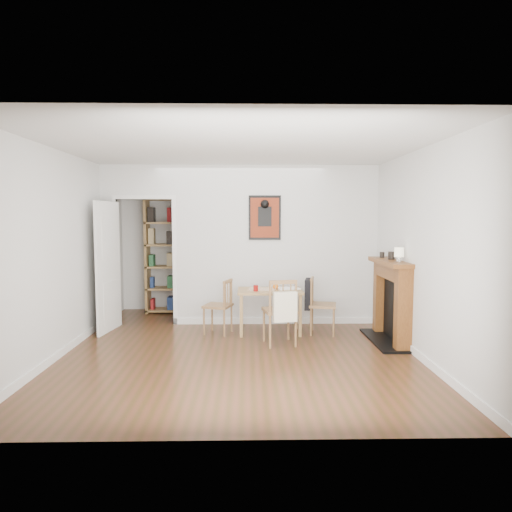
{
  "coord_description": "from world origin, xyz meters",
  "views": [
    {
      "loc": [
        0.11,
        -6.07,
        1.76
      ],
      "look_at": [
        0.24,
        0.6,
        1.19
      ],
      "focal_mm": 32.0,
      "sensor_mm": 36.0,
      "label": 1
    }
  ],
  "objects_px": {
    "dining_table": "(270,295)",
    "ceramic_jar_b": "(382,255)",
    "bookshelf": "(170,256)",
    "chair_front": "(280,311)",
    "mantel_lamp": "(399,253)",
    "chair_left": "(218,306)",
    "red_glass": "(256,288)",
    "ceramic_jar_a": "(391,256)",
    "chair_right": "(321,305)",
    "fireplace": "(392,298)",
    "orange_fruit": "(276,286)",
    "notebook": "(288,288)"
  },
  "relations": [
    {
      "from": "red_glass",
      "to": "ceramic_jar_a",
      "type": "distance_m",
      "value": 2.01
    },
    {
      "from": "chair_left",
      "to": "chair_right",
      "type": "distance_m",
      "value": 1.56
    },
    {
      "from": "chair_right",
      "to": "orange_fruit",
      "type": "xyz_separation_m",
      "value": [
        -0.69,
        0.13,
        0.26
      ]
    },
    {
      "from": "bookshelf",
      "to": "mantel_lamp",
      "type": "relative_size",
      "value": 10.76
    },
    {
      "from": "chair_left",
      "to": "notebook",
      "type": "bearing_deg",
      "value": 5.61
    },
    {
      "from": "dining_table",
      "to": "bookshelf",
      "type": "relative_size",
      "value": 0.46
    },
    {
      "from": "chair_left",
      "to": "fireplace",
      "type": "height_order",
      "value": "fireplace"
    },
    {
      "from": "dining_table",
      "to": "ceramic_jar_b",
      "type": "relative_size",
      "value": 11.02
    },
    {
      "from": "chair_right",
      "to": "red_glass",
      "type": "relative_size",
      "value": 9.41
    },
    {
      "from": "chair_right",
      "to": "chair_front",
      "type": "distance_m",
      "value": 0.88
    },
    {
      "from": "chair_right",
      "to": "mantel_lamp",
      "type": "bearing_deg",
      "value": -39.4
    },
    {
      "from": "orange_fruit",
      "to": "notebook",
      "type": "height_order",
      "value": "orange_fruit"
    },
    {
      "from": "bookshelf",
      "to": "ceramic_jar_b",
      "type": "xyz_separation_m",
      "value": [
        3.41,
        -1.72,
        0.16
      ]
    },
    {
      "from": "red_glass",
      "to": "mantel_lamp",
      "type": "relative_size",
      "value": 0.46
    },
    {
      "from": "chair_left",
      "to": "red_glass",
      "type": "xyz_separation_m",
      "value": [
        0.57,
        -0.1,
        0.29
      ]
    },
    {
      "from": "chair_left",
      "to": "bookshelf",
      "type": "distance_m",
      "value": 1.96
    },
    {
      "from": "chair_left",
      "to": "bookshelf",
      "type": "xyz_separation_m",
      "value": [
        -0.97,
        1.59,
        0.63
      ]
    },
    {
      "from": "chair_front",
      "to": "chair_right",
      "type": "bearing_deg",
      "value": 40.37
    },
    {
      "from": "fireplace",
      "to": "dining_table",
      "type": "bearing_deg",
      "value": 163.22
    },
    {
      "from": "mantel_lamp",
      "to": "ceramic_jar_b",
      "type": "xyz_separation_m",
      "value": [
        -0.03,
        0.66,
        -0.08
      ]
    },
    {
      "from": "fireplace",
      "to": "ceramic_jar_a",
      "type": "height_order",
      "value": "ceramic_jar_a"
    },
    {
      "from": "fireplace",
      "to": "ceramic_jar_b",
      "type": "relative_size",
      "value": 14.18
    },
    {
      "from": "dining_table",
      "to": "chair_right",
      "type": "height_order",
      "value": "chair_right"
    },
    {
      "from": "chair_front",
      "to": "ceramic_jar_a",
      "type": "bearing_deg",
      "value": 7.87
    },
    {
      "from": "chair_left",
      "to": "ceramic_jar_b",
      "type": "xyz_separation_m",
      "value": [
        2.44,
        -0.13,
        0.79
      ]
    },
    {
      "from": "orange_fruit",
      "to": "ceramic_jar_a",
      "type": "relative_size",
      "value": 0.75
    },
    {
      "from": "mantel_lamp",
      "to": "chair_left",
      "type": "bearing_deg",
      "value": 162.24
    },
    {
      "from": "fireplace",
      "to": "notebook",
      "type": "distance_m",
      "value": 1.54
    },
    {
      "from": "fireplace",
      "to": "mantel_lamp",
      "type": "relative_size",
      "value": 6.33
    },
    {
      "from": "dining_table",
      "to": "chair_right",
      "type": "xyz_separation_m",
      "value": [
        0.77,
        -0.08,
        -0.14
      ]
    },
    {
      "from": "notebook",
      "to": "ceramic_jar_a",
      "type": "distance_m",
      "value": 1.6
    },
    {
      "from": "bookshelf",
      "to": "ceramic_jar_a",
      "type": "xyz_separation_m",
      "value": [
        3.46,
        -1.98,
        0.17
      ]
    },
    {
      "from": "orange_fruit",
      "to": "ceramic_jar_a",
      "type": "height_order",
      "value": "ceramic_jar_a"
    },
    {
      "from": "chair_right",
      "to": "fireplace",
      "type": "bearing_deg",
      "value": -25.2
    },
    {
      "from": "red_glass",
      "to": "mantel_lamp",
      "type": "bearing_deg",
      "value": -19.96
    },
    {
      "from": "chair_front",
      "to": "ceramic_jar_b",
      "type": "distance_m",
      "value": 1.78
    },
    {
      "from": "dining_table",
      "to": "ceramic_jar_a",
      "type": "height_order",
      "value": "ceramic_jar_a"
    },
    {
      "from": "ceramic_jar_a",
      "to": "mantel_lamp",
      "type": "bearing_deg",
      "value": -93.5
    },
    {
      "from": "dining_table",
      "to": "red_glass",
      "type": "relative_size",
      "value": 10.67
    },
    {
      "from": "chair_right",
      "to": "mantel_lamp",
      "type": "relative_size",
      "value": 4.34
    },
    {
      "from": "chair_right",
      "to": "bookshelf",
      "type": "xyz_separation_m",
      "value": [
        -2.53,
        1.63,
        0.6
      ]
    },
    {
      "from": "dining_table",
      "to": "chair_front",
      "type": "xyz_separation_m",
      "value": [
        0.11,
        -0.65,
        -0.11
      ]
    },
    {
      "from": "dining_table",
      "to": "ceramic_jar_b",
      "type": "bearing_deg",
      "value": -5.71
    },
    {
      "from": "orange_fruit",
      "to": "fireplace",
      "type": "bearing_deg",
      "value": -19.37
    },
    {
      "from": "bookshelf",
      "to": "dining_table",
      "type": "bearing_deg",
      "value": -41.56
    },
    {
      "from": "chair_front",
      "to": "bookshelf",
      "type": "height_order",
      "value": "bookshelf"
    },
    {
      "from": "mantel_lamp",
      "to": "ceramic_jar_a",
      "type": "bearing_deg",
      "value": 86.5
    },
    {
      "from": "bookshelf",
      "to": "ceramic_jar_a",
      "type": "height_order",
      "value": "bookshelf"
    },
    {
      "from": "chair_right",
      "to": "ceramic_jar_b",
      "type": "xyz_separation_m",
      "value": [
        0.87,
        -0.09,
        0.76
      ]
    },
    {
      "from": "fireplace",
      "to": "orange_fruit",
      "type": "height_order",
      "value": "fireplace"
    }
  ]
}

